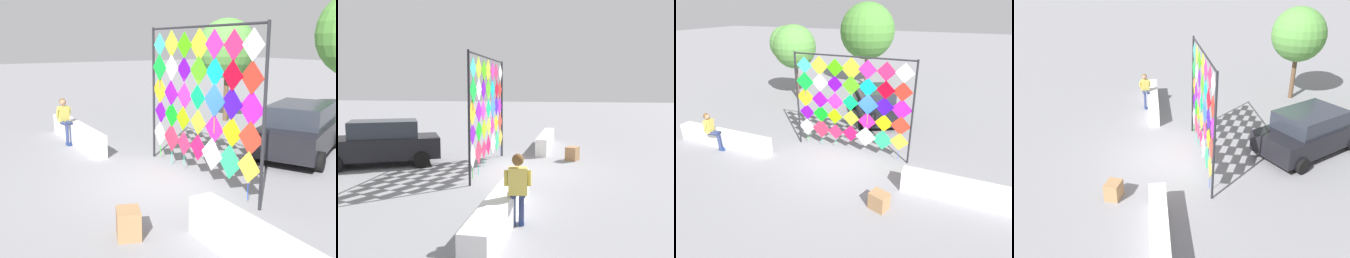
# 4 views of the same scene
# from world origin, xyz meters

# --- Properties ---
(ground) EXTENTS (120.00, 120.00, 0.00)m
(ground) POSITION_xyz_m (0.00, 0.00, 0.00)
(ground) COLOR gray
(plaza_ledge_left) EXTENTS (4.40, 0.46, 0.69)m
(plaza_ledge_left) POSITION_xyz_m (-4.78, -0.58, 0.35)
(plaza_ledge_left) COLOR white
(plaza_ledge_left) RESTS_ON ground
(plaza_ledge_right) EXTENTS (4.40, 0.46, 0.69)m
(plaza_ledge_right) POSITION_xyz_m (4.78, -0.58, 0.35)
(plaza_ledge_right) COLOR white
(plaza_ledge_right) RESTS_ON ground
(kite_display_rack) EXTENTS (4.62, 0.11, 3.81)m
(kite_display_rack) POSITION_xyz_m (0.22, 0.97, 2.16)
(kite_display_rack) COLOR #232328
(kite_display_rack) RESTS_ON ground
(seated_vendor) EXTENTS (0.71, 0.55, 1.54)m
(seated_vendor) POSITION_xyz_m (-4.99, -0.91, 0.91)
(seated_vendor) COLOR navy
(seated_vendor) RESTS_ON ground
(parked_car) EXTENTS (3.48, 4.48, 1.60)m
(parked_car) POSITION_xyz_m (-0.01, 4.91, 0.81)
(parked_car) COLOR black
(parked_car) RESTS_ON ground
(cardboard_box_large) EXTENTS (0.62, 0.56, 0.52)m
(cardboard_box_large) POSITION_xyz_m (2.19, -1.83, 0.26)
(cardboard_box_large) COLOR #9E754C
(cardboard_box_large) RESTS_ON ground
(tree_far_right) EXTENTS (2.89, 2.54, 4.41)m
(tree_far_right) POSITION_xyz_m (-5.60, 6.41, 3.17)
(tree_far_right) COLOR brown
(tree_far_right) RESTS_ON ground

